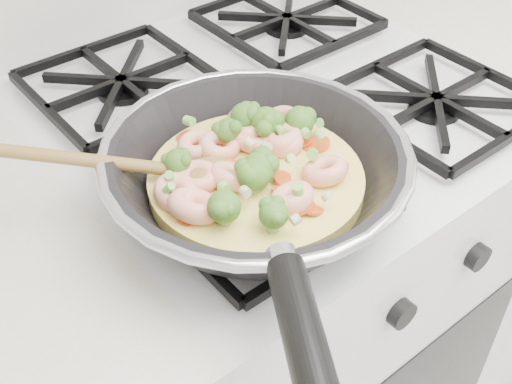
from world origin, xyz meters
TOP-DOWN VIEW (x-y plane):
  - stove at (0.00, 1.70)m, footprint 0.60×0.60m
  - skillet at (-0.16, 1.54)m, footprint 0.42×0.48m

SIDE VIEW (x-z plane):
  - stove at x=0.00m, z-range 0.00..0.92m
  - skillet at x=-0.16m, z-range 0.91..1.01m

